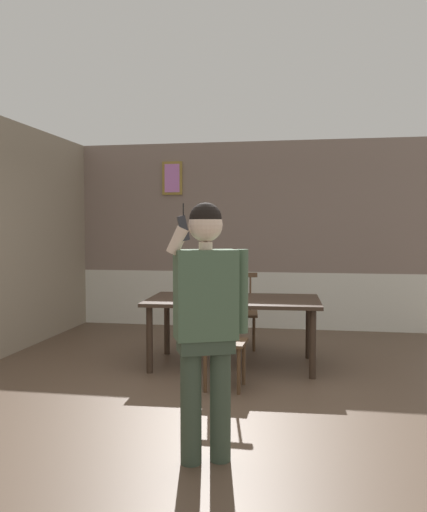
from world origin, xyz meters
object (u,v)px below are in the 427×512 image
(chair_near_window, at_px, (240,311))
(dining_table, at_px, (233,305))
(chair_by_doorway, at_px, (224,342))
(person_figure, at_px, (207,313))

(chair_near_window, bearing_deg, dining_table, 86.62)
(dining_table, xyz_separation_m, chair_near_window, (-0.04, 0.92, -0.21))
(chair_by_doorway, bearing_deg, chair_near_window, 94.34)
(chair_near_window, height_order, chair_by_doorway, chair_near_window)
(dining_table, distance_m, chair_by_doorway, 0.95)
(chair_near_window, height_order, person_figure, person_figure)
(dining_table, xyz_separation_m, person_figure, (0.16, -2.52, 0.31))
(chair_near_window, distance_m, person_figure, 3.49)
(dining_table, relative_size, chair_near_window, 2.05)
(chair_near_window, relative_size, person_figure, 0.56)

